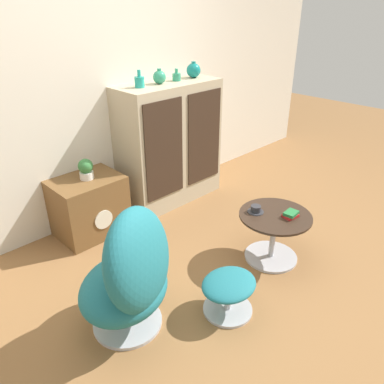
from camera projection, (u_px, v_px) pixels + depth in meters
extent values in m
plane|color=olive|center=(233.00, 283.00, 2.83)|extent=(12.00, 12.00, 0.00)
cube|color=silver|center=(97.00, 78.00, 3.26)|extent=(6.40, 0.06, 2.60)
cube|color=tan|center=(169.00, 144.00, 3.78)|extent=(1.06, 0.45, 1.22)
cube|color=#332319|center=(164.00, 151.00, 3.44)|extent=(0.45, 0.01, 0.93)
cube|color=#332319|center=(204.00, 137.00, 3.78)|extent=(0.45, 0.01, 0.93)
cube|color=brown|center=(89.00, 206.00, 3.34)|extent=(0.59, 0.45, 0.53)
cylinder|color=beige|center=(104.00, 220.00, 3.22)|extent=(0.17, 0.01, 0.17)
cylinder|color=#B7B7BC|center=(128.00, 322.00, 2.47)|extent=(0.45, 0.45, 0.02)
cylinder|color=#B7B7BC|center=(127.00, 313.00, 2.44)|extent=(0.06, 0.06, 0.13)
ellipsoid|color=#1E6B75|center=(124.00, 287.00, 2.34)|extent=(0.80, 0.76, 0.30)
ellipsoid|color=#1E6B75|center=(138.00, 259.00, 2.19)|extent=(0.74, 0.64, 0.67)
cylinder|color=#B7B7BC|center=(228.00, 309.00, 2.58)|extent=(0.34, 0.34, 0.02)
cylinder|color=#B7B7BC|center=(228.00, 299.00, 2.54)|extent=(0.04, 0.04, 0.16)
ellipsoid|color=#1E6B75|center=(229.00, 284.00, 2.48)|extent=(0.39, 0.34, 0.09)
cylinder|color=#B7B7BC|center=(271.00, 256.00, 3.10)|extent=(0.43, 0.43, 0.02)
cylinder|color=#B7B7BC|center=(273.00, 237.00, 3.01)|extent=(0.04, 0.04, 0.37)
cylinder|color=#332319|center=(275.00, 216.00, 2.92)|extent=(0.57, 0.57, 0.02)
cylinder|color=teal|center=(139.00, 82.00, 3.28)|extent=(0.09, 0.09, 0.09)
cylinder|color=teal|center=(139.00, 73.00, 3.25)|extent=(0.03, 0.03, 0.06)
ellipsoid|color=#2D8E6B|center=(159.00, 77.00, 3.42)|extent=(0.12, 0.12, 0.12)
cylinder|color=#2D8E6B|center=(159.00, 70.00, 3.39)|extent=(0.04, 0.04, 0.02)
cylinder|color=#2D8E6B|center=(177.00, 77.00, 3.56)|extent=(0.08, 0.08, 0.07)
cylinder|color=#2D8E6B|center=(176.00, 71.00, 3.53)|extent=(0.03, 0.03, 0.04)
ellipsoid|color=#147A75|center=(194.00, 70.00, 3.69)|extent=(0.14, 0.14, 0.14)
cylinder|color=#147A75|center=(194.00, 62.00, 3.65)|extent=(0.04, 0.04, 0.02)
cylinder|color=silver|center=(87.00, 175.00, 3.21)|extent=(0.12, 0.12, 0.06)
sphere|color=#387A3D|center=(85.00, 166.00, 3.17)|extent=(0.13, 0.13, 0.13)
cylinder|color=#2D2D33|center=(256.00, 212.00, 2.96)|extent=(0.13, 0.13, 0.01)
cylinder|color=#2D2D33|center=(256.00, 209.00, 2.95)|extent=(0.08, 0.08, 0.06)
cube|color=red|center=(290.00, 216.00, 2.89)|extent=(0.12, 0.10, 0.02)
cube|color=#237038|center=(291.00, 213.00, 2.88)|extent=(0.12, 0.09, 0.02)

